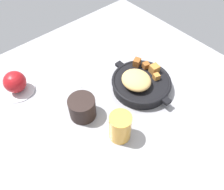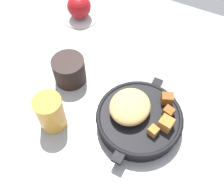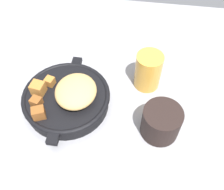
{
  "view_description": "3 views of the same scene",
  "coord_description": "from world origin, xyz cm",
  "px_view_note": "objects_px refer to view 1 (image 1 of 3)",
  "views": [
    {
      "loc": [
        -36.15,
        30.48,
        62.43
      ],
      "look_at": [
        -0.98,
        -0.19,
        4.93
      ],
      "focal_mm": 36.65,
      "sensor_mm": 36.0,
      "label": 1
    },
    {
      "loc": [
        -32.33,
        -21.13,
        57.66
      ],
      "look_at": [
        -0.8,
        -4.78,
        5.43
      ],
      "focal_mm": 41.7,
      "sensor_mm": 36.0,
      "label": 2
    },
    {
      "loc": [
        32.3,
        3.16,
        52.31
      ],
      "look_at": [
        -1.58,
        -1.73,
        6.59
      ],
      "focal_mm": 41.25,
      "sensor_mm": 36.0,
      "label": 3
    }
  ],
  "objects_px": {
    "butter_knife": "(74,71)",
    "juice_glass_amber": "(120,127)",
    "cast_iron_skillet": "(141,82)",
    "coffee_mug_dark": "(82,108)",
    "red_apple": "(15,82)"
  },
  "relations": [
    {
      "from": "butter_knife",
      "to": "juice_glass_amber",
      "type": "xyz_separation_m",
      "value": [
        -0.32,
        0.06,
        0.05
      ]
    },
    {
      "from": "butter_knife",
      "to": "cast_iron_skillet",
      "type": "bearing_deg",
      "value": -130.75
    },
    {
      "from": "butter_knife",
      "to": "coffee_mug_dark",
      "type": "distance_m",
      "value": 0.21
    },
    {
      "from": "cast_iron_skillet",
      "to": "red_apple",
      "type": "relative_size",
      "value": 3.29
    },
    {
      "from": "juice_glass_amber",
      "to": "coffee_mug_dark",
      "type": "relative_size",
      "value": 1.13
    },
    {
      "from": "cast_iron_skillet",
      "to": "red_apple",
      "type": "height_order",
      "value": "red_apple"
    },
    {
      "from": "cast_iron_skillet",
      "to": "coffee_mug_dark",
      "type": "height_order",
      "value": "cast_iron_skillet"
    },
    {
      "from": "butter_knife",
      "to": "juice_glass_amber",
      "type": "height_order",
      "value": "juice_glass_amber"
    },
    {
      "from": "cast_iron_skillet",
      "to": "butter_knife",
      "type": "xyz_separation_m",
      "value": [
        0.23,
        0.13,
        -0.03
      ]
    },
    {
      "from": "red_apple",
      "to": "butter_knife",
      "type": "bearing_deg",
      "value": -103.49
    },
    {
      "from": "red_apple",
      "to": "coffee_mug_dark",
      "type": "height_order",
      "value": "red_apple"
    },
    {
      "from": "cast_iron_skillet",
      "to": "juice_glass_amber",
      "type": "height_order",
      "value": "juice_glass_amber"
    },
    {
      "from": "coffee_mug_dark",
      "to": "cast_iron_skillet",
      "type": "bearing_deg",
      "value": -100.65
    },
    {
      "from": "red_apple",
      "to": "coffee_mug_dark",
      "type": "xyz_separation_m",
      "value": [
        -0.24,
        -0.11,
        -0.01
      ]
    },
    {
      "from": "butter_knife",
      "to": "coffee_mug_dark",
      "type": "relative_size",
      "value": 2.16
    }
  ]
}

